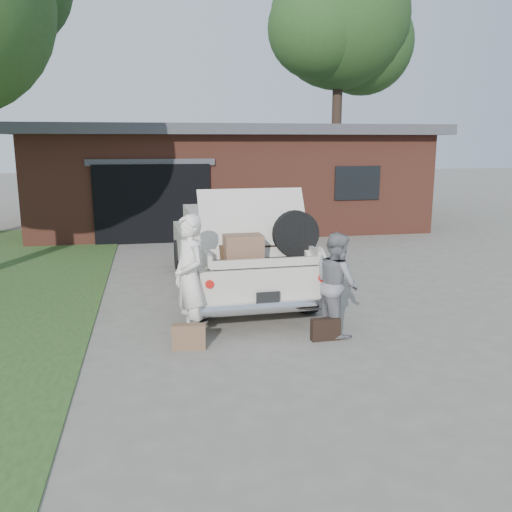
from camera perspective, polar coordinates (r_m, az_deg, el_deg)
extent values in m
plane|color=gray|center=(8.00, 0.83, -8.61)|extent=(90.00, 90.00, 0.00)
cube|color=brown|center=(19.05, -3.33, 8.02)|extent=(12.00, 7.00, 3.00)
cube|color=#4C4C51|center=(19.00, -3.39, 12.99)|extent=(12.80, 7.80, 0.30)
cube|color=black|center=(15.48, -10.82, 5.42)|extent=(3.20, 0.30, 2.20)
cube|color=#4C4C51|center=(15.32, -10.99, 9.67)|extent=(3.50, 0.12, 0.18)
cube|color=black|center=(16.50, 10.61, 7.57)|extent=(1.40, 0.08, 1.00)
cylinder|color=#38281E|center=(25.22, 8.44, 12.76)|extent=(0.44, 0.44, 6.41)
sphere|color=#2A4E20|center=(25.75, 8.80, 23.52)|extent=(6.00, 6.00, 6.00)
sphere|color=#2A4E20|center=(26.60, 11.20, 21.06)|extent=(4.50, 4.50, 4.50)
sphere|color=#2A4E20|center=(24.57, 6.53, 22.79)|extent=(4.20, 4.20, 4.20)
cube|color=beige|center=(10.47, -2.24, 0.03)|extent=(2.12, 5.24, 0.67)
cube|color=beige|center=(10.66, -2.57, 3.51)|extent=(1.77, 2.12, 0.54)
cube|color=black|center=(11.63, -3.42, 4.11)|extent=(1.61, 0.13, 0.46)
cube|color=black|center=(9.71, -1.54, 2.55)|extent=(1.61, 0.13, 0.46)
cylinder|color=black|center=(8.72, -6.03, -4.56)|extent=(0.25, 0.69, 0.68)
cylinder|color=black|center=(9.10, 5.50, -3.84)|extent=(0.25, 0.69, 0.68)
cylinder|color=black|center=(12.13, -7.99, 0.11)|extent=(0.25, 0.69, 0.68)
cylinder|color=black|center=(12.40, 0.44, 0.49)|extent=(0.25, 0.69, 0.68)
cylinder|color=silver|center=(8.02, 1.23, -5.43)|extent=(2.13, 0.25, 0.19)
cylinder|color=#A5140F|center=(7.83, -4.95, -2.91)|extent=(0.13, 0.11, 0.12)
cylinder|color=#A5140F|center=(8.22, 6.90, -2.23)|extent=(0.13, 0.11, 0.12)
cube|color=black|center=(7.96, 1.28, -4.41)|extent=(0.35, 0.03, 0.18)
cube|color=black|center=(8.50, 0.16, -0.30)|extent=(1.64, 1.19, 0.04)
cube|color=beige|center=(8.34, -5.41, 0.13)|extent=(0.10, 1.14, 0.19)
cube|color=beige|center=(8.70, 5.50, 0.63)|extent=(0.10, 1.14, 0.19)
cube|color=beige|center=(7.95, 1.08, -0.71)|extent=(1.66, 0.11, 0.12)
cube|color=beige|center=(8.66, -0.23, 3.52)|extent=(1.76, 0.70, 1.05)
cube|color=#48331F|center=(8.53, -1.78, 0.60)|extent=(0.67, 0.45, 0.21)
cube|color=#8A6046|center=(8.22, -1.35, 0.85)|extent=(0.59, 0.40, 0.40)
cube|color=black|center=(8.72, 0.98, 0.76)|extent=(0.59, 0.39, 0.18)
cylinder|color=black|center=(8.53, 4.20, 2.36)|extent=(0.74, 0.19, 0.73)
imported|color=white|center=(7.74, -7.01, -2.34)|extent=(0.65, 0.78, 1.82)
imported|color=gray|center=(8.07, 8.50, -2.88)|extent=(0.69, 0.82, 1.53)
cube|color=brown|center=(7.59, -7.07, -8.44)|extent=(0.48, 0.21, 0.36)
cube|color=black|center=(7.93, 7.32, -7.65)|extent=(0.42, 0.14, 0.33)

